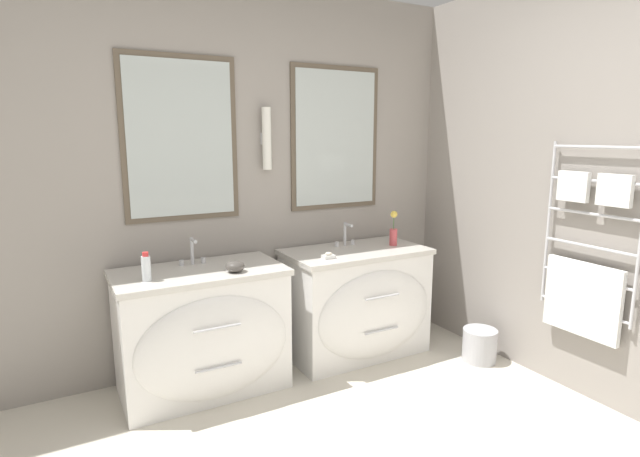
# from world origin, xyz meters

# --- Properties ---
(wall_back) EXTENTS (5.02, 0.14, 2.60)m
(wall_back) POSITION_xyz_m (0.01, 2.12, 1.31)
(wall_back) COLOR gray
(wall_back) RESTS_ON ground_plane
(wall_right) EXTENTS (0.13, 4.13, 2.60)m
(wall_right) POSITION_xyz_m (1.74, 0.93, 1.29)
(wall_right) COLOR gray
(wall_right) RESTS_ON ground_plane
(vanity_left) EXTENTS (1.03, 0.63, 0.79)m
(vanity_left) POSITION_xyz_m (-0.34, 1.75, 0.40)
(vanity_left) COLOR white
(vanity_left) RESTS_ON ground_plane
(vanity_right) EXTENTS (1.03, 0.63, 0.79)m
(vanity_right) POSITION_xyz_m (0.81, 1.75, 0.40)
(vanity_right) COLOR white
(vanity_right) RESTS_ON ground_plane
(faucet_left) EXTENTS (0.17, 0.11, 0.18)m
(faucet_left) POSITION_xyz_m (-0.34, 1.92, 0.87)
(faucet_left) COLOR silver
(faucet_left) RESTS_ON vanity_left
(faucet_right) EXTENTS (0.17, 0.11, 0.18)m
(faucet_right) POSITION_xyz_m (0.81, 1.92, 0.87)
(faucet_right) COLOR silver
(faucet_right) RESTS_ON vanity_right
(toiletry_bottle) EXTENTS (0.05, 0.05, 0.17)m
(toiletry_bottle) POSITION_xyz_m (-0.66, 1.69, 0.86)
(toiletry_bottle) COLOR silver
(toiletry_bottle) RESTS_ON vanity_left
(amenity_bowl) EXTENTS (0.12, 0.12, 0.07)m
(amenity_bowl) POSITION_xyz_m (-0.16, 1.63, 0.82)
(amenity_bowl) COLOR #4C4742
(amenity_bowl) RESTS_ON vanity_left
(flower_vase) EXTENTS (0.06, 0.06, 0.26)m
(flower_vase) POSITION_xyz_m (1.13, 1.77, 0.89)
(flower_vase) COLOR #CC4C51
(flower_vase) RESTS_ON vanity_right
(soap_dish) EXTENTS (0.08, 0.06, 0.04)m
(soap_dish) POSITION_xyz_m (0.50, 1.64, 0.80)
(soap_dish) COLOR white
(soap_dish) RESTS_ON vanity_right
(waste_bin) EXTENTS (0.24, 0.24, 0.24)m
(waste_bin) POSITION_xyz_m (1.51, 1.22, 0.12)
(waste_bin) COLOR #B7B7BC
(waste_bin) RESTS_ON ground_plane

